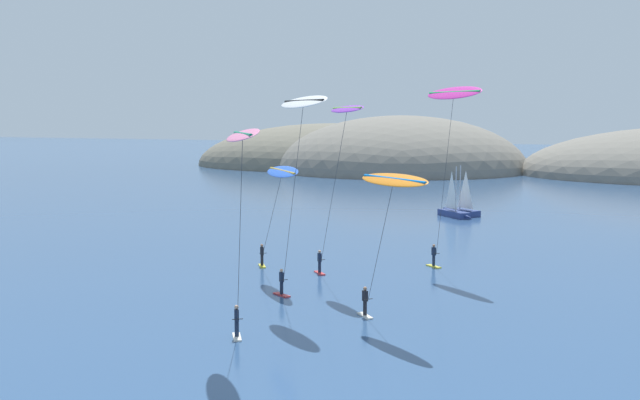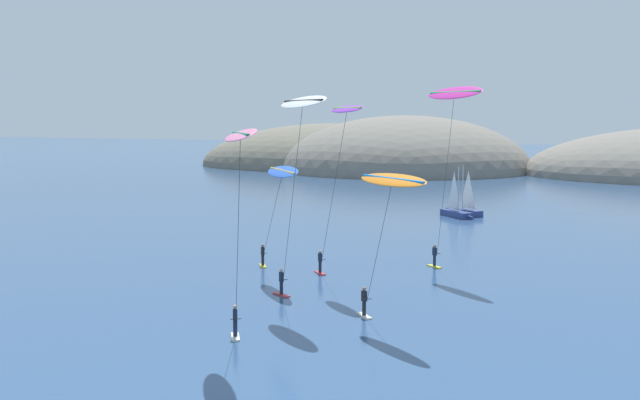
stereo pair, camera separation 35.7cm
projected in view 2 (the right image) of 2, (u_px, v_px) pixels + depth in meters
headland_island at (481, 172)px, 162.58m from camera, size 140.80×54.11×22.78m
sailboat_near at (458, 212)px, 89.23m from camera, size 4.96×4.81×5.70m
sailboat_far at (462, 209)px, 91.35m from camera, size 5.43×4.18×5.70m
kitesurfer_white at (301, 115)px, 46.38m from camera, size 6.01×5.43×12.53m
kitesurfer_orange at (390, 190)px, 42.21m from camera, size 5.58×4.76×8.30m
kitesurfer_magenta at (453, 104)px, 56.93m from camera, size 5.69×5.17×13.44m
kitesurfer_pink at (240, 150)px, 37.14m from camera, size 4.70×6.01×10.78m
kitesurfer_blue at (281, 178)px, 54.44m from camera, size 7.05×7.92×7.94m
kitesurfer_purple at (344, 127)px, 52.59m from camera, size 6.03×5.93×12.05m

